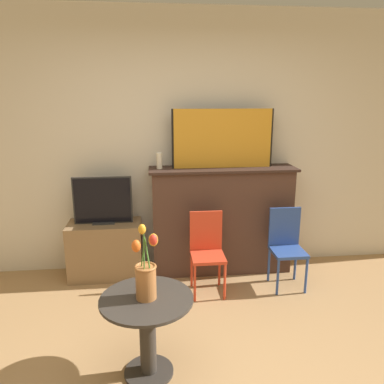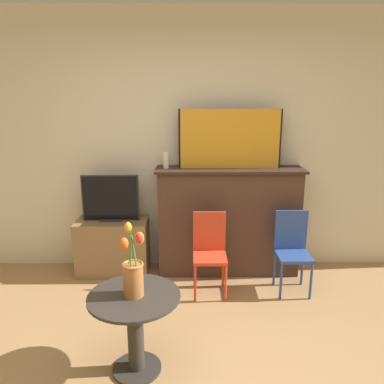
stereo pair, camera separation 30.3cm
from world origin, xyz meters
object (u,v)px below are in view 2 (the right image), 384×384
Objects in this scene: chair_red at (210,248)px; vase_tulips at (133,272)px; chair_blue at (292,247)px; tv_monitor at (110,199)px; painting at (230,139)px.

chair_red is 1.49× the size of vase_tulips.
vase_tulips reaches higher than chair_blue.
tv_monitor is at bearing 168.23° from chair_blue.
chair_red is (1.00, -0.41, -0.38)m from tv_monitor.
chair_blue is at bearing 2.33° from chair_red.
chair_red is 1.26m from vase_tulips.
vase_tulips is (-0.77, -1.54, -0.68)m from painting.
tv_monitor is 0.75× the size of chair_blue.
tv_monitor is 1.88m from chair_blue.
vase_tulips is at bearing -140.18° from chair_blue.
vase_tulips is at bearing -116.94° from chair_red.
chair_red is at bearing -177.67° from chair_blue.
chair_red is (-0.22, -0.44, -0.98)m from painting.
chair_blue is (1.80, -0.37, -0.38)m from tv_monitor.
chair_blue is 1.49× the size of vase_tulips.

